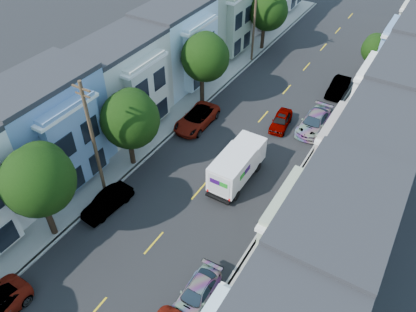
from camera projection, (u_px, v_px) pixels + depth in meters
ground at (154, 243)px, 28.58m from camera, size 160.00×160.00×0.00m
road_slab at (250, 132)px, 38.29m from camera, size 12.00×70.00×0.02m
curb_left at (196, 113)px, 40.62m from camera, size 0.30×70.00×0.15m
curb_right at (311, 153)px, 35.88m from camera, size 0.30×70.00×0.15m
sidewalk_left at (185, 109)px, 41.13m from camera, size 2.60×70.00×0.15m
sidewalk_right at (325, 158)px, 35.37m from camera, size 2.60×70.00×0.15m
centerline at (250, 132)px, 38.30m from camera, size 0.12×70.00×0.01m
townhouse_row_left at (155, 99)px, 42.67m from camera, size 5.00×70.00×8.50m
townhouse_row_right at (369, 174)px, 33.93m from camera, size 5.00×70.00×8.50m
tree_b at (37, 181)px, 25.54m from camera, size 4.70×4.70×7.84m
tree_c at (129, 119)px, 31.74m from camera, size 4.70×4.70×7.14m
tree_d at (204, 57)px, 38.78m from camera, size 4.70×4.70×7.54m
tree_e at (267, 11)px, 48.24m from camera, size 4.70×4.70×7.33m
tree_far_r at (375, 50)px, 43.14m from camera, size 3.10×3.10×5.35m
utility_pole_near at (94, 142)px, 28.98m from camera, size 1.60×0.26×10.00m
utility_pole_far at (255, 19)px, 45.84m from camera, size 1.60×0.26×10.00m
fedex_truck at (237, 165)px, 32.43m from camera, size 2.33×6.04×2.90m
lead_sedan at (281, 121)px, 38.60m from camera, size 2.08×4.23×1.32m
parked_left_c at (108, 202)px, 30.58m from camera, size 1.85×4.30×1.39m
parked_left_d at (197, 119)px, 38.70m from camera, size 2.63×5.52×1.52m
parked_right_b at (196, 294)px, 24.90m from camera, size 1.87×4.22×1.25m
parked_right_c at (314, 122)px, 38.26m from camera, size 2.21×5.11×1.52m
parked_right_d at (338, 87)px, 43.09m from camera, size 1.61×4.42×1.47m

